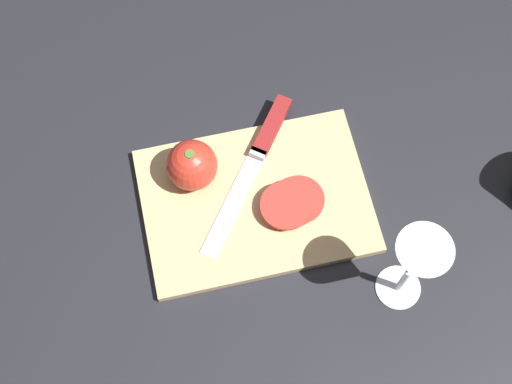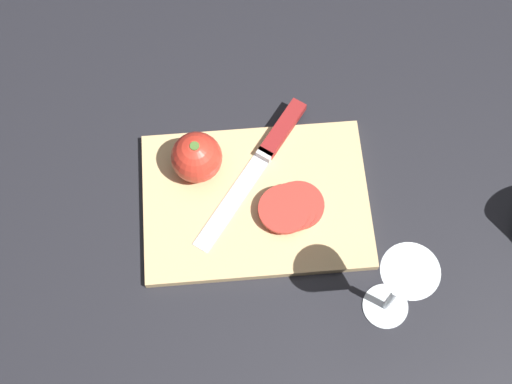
# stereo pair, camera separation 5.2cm
# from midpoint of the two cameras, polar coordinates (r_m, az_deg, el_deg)

# --- Properties ---
(ground_plane) EXTENTS (3.00, 3.00, 0.00)m
(ground_plane) POSITION_cam_midpoint_polar(r_m,az_deg,el_deg) (1.01, -0.83, -1.12)
(ground_plane) COLOR black
(cutting_board) EXTENTS (0.32, 0.22, 0.01)m
(cutting_board) POSITION_cam_midpoint_polar(r_m,az_deg,el_deg) (1.00, 1.48, -0.90)
(cutting_board) COLOR tan
(cutting_board) RESTS_ON ground_plane
(wine_glass) EXTENTS (0.07, 0.07, 0.17)m
(wine_glass) POSITION_cam_midpoint_polar(r_m,az_deg,el_deg) (0.87, 13.25, -7.25)
(wine_glass) COLOR silver
(wine_glass) RESTS_ON ground_plane
(whole_tomato) EXTENTS (0.07, 0.07, 0.07)m
(whole_tomato) POSITION_cam_midpoint_polar(r_m,az_deg,el_deg) (0.98, -3.28, 2.69)
(whole_tomato) COLOR red
(whole_tomato) RESTS_ON cutting_board
(knife) EXTENTS (0.18, 0.23, 0.01)m
(knife) POSITION_cam_midpoint_polar(r_m,az_deg,el_deg) (1.02, 2.73, 3.72)
(knife) COLOR silver
(knife) RESTS_ON cutting_board
(tomato_slice_stack_near) EXTENTS (0.09, 0.08, 0.02)m
(tomato_slice_stack_near) POSITION_cam_midpoint_polar(r_m,az_deg,el_deg) (0.98, 4.36, -1.32)
(tomato_slice_stack_near) COLOR red
(tomato_slice_stack_near) RESTS_ON cutting_board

